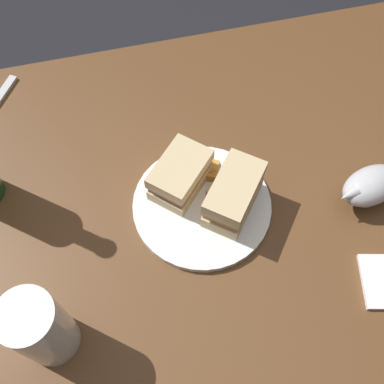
% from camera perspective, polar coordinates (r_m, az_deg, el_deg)
% --- Properties ---
extents(ground_plane, '(6.00, 6.00, 0.00)m').
position_cam_1_polar(ground_plane, '(1.51, -0.68, -14.00)').
color(ground_plane, black).
extents(dining_table, '(1.29, 0.77, 0.75)m').
position_cam_1_polar(dining_table, '(1.15, -0.87, -9.19)').
color(dining_table, brown).
rests_on(dining_table, ground).
extents(plate, '(0.24, 0.24, 0.01)m').
position_cam_1_polar(plate, '(0.79, 1.25, -1.68)').
color(plate, white).
rests_on(plate, dining_table).
extents(sandwich_half_left, '(0.13, 0.14, 0.07)m').
position_cam_1_polar(sandwich_half_left, '(0.75, 5.26, -0.33)').
color(sandwich_half_left, '#CCB284').
rests_on(sandwich_half_left, plate).
extents(sandwich_half_right, '(0.13, 0.13, 0.07)m').
position_cam_1_polar(sandwich_half_right, '(0.78, -1.29, 2.17)').
color(sandwich_half_right, '#CCB284').
rests_on(sandwich_half_right, plate).
extents(potato_wedge_front, '(0.05, 0.04, 0.02)m').
position_cam_1_polar(potato_wedge_front, '(0.81, 1.62, 3.34)').
color(potato_wedge_front, gold).
rests_on(potato_wedge_front, plate).
extents(potato_wedge_middle, '(0.03, 0.04, 0.02)m').
position_cam_1_polar(potato_wedge_middle, '(0.81, 1.86, 3.29)').
color(potato_wedge_middle, '#AD702D').
rests_on(potato_wedge_middle, plate).
extents(potato_wedge_back, '(0.02, 0.04, 0.02)m').
position_cam_1_polar(potato_wedge_back, '(0.81, 0.48, 3.44)').
color(potato_wedge_back, gold).
rests_on(potato_wedge_back, plate).
extents(potato_wedge_left_edge, '(0.05, 0.03, 0.02)m').
position_cam_1_polar(potato_wedge_left_edge, '(0.79, 3.55, 0.22)').
color(potato_wedge_left_edge, '#B77F33').
rests_on(potato_wedge_left_edge, plate).
extents(potato_wedge_right_edge, '(0.05, 0.03, 0.02)m').
position_cam_1_polar(potato_wedge_right_edge, '(0.80, 1.53, 2.25)').
color(potato_wedge_right_edge, '#B77F33').
rests_on(potato_wedge_right_edge, plate).
extents(pint_glass, '(0.08, 0.08, 0.15)m').
position_cam_1_polar(pint_glass, '(0.69, -18.27, -16.16)').
color(pint_glass, white).
rests_on(pint_glass, dining_table).
extents(gravy_boat, '(0.13, 0.09, 0.07)m').
position_cam_1_polar(gravy_boat, '(0.83, 21.52, 0.71)').
color(gravy_boat, '#B7B7BC').
rests_on(gravy_boat, dining_table).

